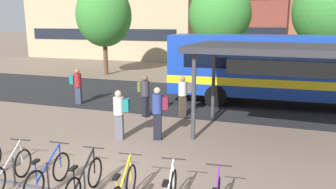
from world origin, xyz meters
name	(u,v)px	position (x,y,z in m)	size (l,w,h in m)	color
ground	(84,183)	(0.00, 0.00, 0.00)	(200.00, 200.00, 0.00)	#7A6656
bus_lane_asphalt	(188,98)	(0.00, 9.62, 0.00)	(80.00, 7.20, 0.01)	#232326
city_bus	(304,68)	(5.41, 9.62, 1.78)	(12.12, 3.05, 3.20)	#14389E
parked_bicycle_silver_2	(10,171)	(-1.56, -0.65, 0.38)	(0.52, 1.71, 0.99)	black
parked_bicycle_blue_3	(48,175)	(-0.58, -0.53, 0.38)	(0.52, 1.72, 0.99)	black
parked_bicycle_black_4	(84,181)	(0.38, -0.55, 0.38)	(0.52, 1.72, 0.99)	black
transit_shelter	(295,51)	(4.72, 4.99, 2.88)	(6.80, 3.87, 3.05)	#38383D
commuter_teal_pack_0	(120,111)	(-0.52, 3.03, 0.95)	(0.57, 0.41, 1.65)	#565660
commuter_olive_pack_1	(145,93)	(-0.77, 5.77, 0.99)	(0.61, 0.53, 1.71)	black
commuter_grey_pack_2	(183,93)	(0.69, 6.33, 0.96)	(0.60, 0.58, 1.66)	#47382D
commuter_maroon_pack_3	(158,110)	(0.67, 3.41, 1.01)	(0.58, 0.42, 1.76)	black
commuter_teal_pack_4	(77,84)	(-4.58, 6.74, 0.96)	(0.58, 0.43, 1.68)	#2D3851
street_tree_0	(335,10)	(7.46, 17.27, 4.56)	(5.12, 5.12, 7.21)	brown
street_tree_1	(104,15)	(-7.69, 15.15, 4.25)	(3.94, 3.94, 6.48)	brown
street_tree_2	(220,14)	(0.01, 18.65, 4.35)	(4.58, 4.58, 6.77)	brown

